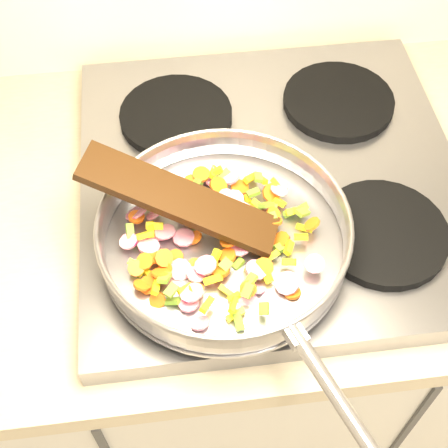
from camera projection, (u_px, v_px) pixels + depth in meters
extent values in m
cube|color=#939399|center=(271.00, 181.00, 1.00)|extent=(0.60, 0.60, 0.04)
cylinder|color=black|center=(192.00, 253.00, 0.89)|extent=(0.19, 0.19, 0.02)
cylinder|color=black|center=(383.00, 233.00, 0.91)|extent=(0.19, 0.19, 0.02)
cylinder|color=black|center=(176.00, 115.00, 1.05)|extent=(0.19, 0.19, 0.02)
cylinder|color=black|center=(338.00, 101.00, 1.07)|extent=(0.19, 0.19, 0.02)
cylinder|color=#9E9EA5|center=(224.00, 244.00, 0.88)|extent=(0.35, 0.35, 0.01)
torus|color=#9E9EA5|center=(224.00, 232.00, 0.86)|extent=(0.39, 0.39, 0.05)
torus|color=#9E9EA5|center=(224.00, 222.00, 0.84)|extent=(0.35, 0.35, 0.01)
cylinder|color=#9E9EA5|center=(335.00, 395.00, 0.71)|extent=(0.08, 0.18, 0.02)
cube|color=#9E9EA5|center=(295.00, 335.00, 0.75)|extent=(0.03, 0.04, 0.02)
cylinder|color=#D45713|center=(164.00, 271.00, 0.84)|extent=(0.03, 0.04, 0.03)
cube|color=olive|center=(253.00, 193.00, 0.91)|extent=(0.02, 0.02, 0.01)
cylinder|color=#D45713|center=(292.00, 293.00, 0.83)|extent=(0.03, 0.03, 0.01)
cylinder|color=#C4134E|center=(185.00, 205.00, 0.89)|extent=(0.03, 0.03, 0.01)
cube|color=yellow|center=(272.00, 256.00, 0.85)|extent=(0.02, 0.02, 0.02)
cylinder|color=#D45713|center=(136.00, 217.00, 0.89)|extent=(0.03, 0.03, 0.01)
cube|color=yellow|center=(233.00, 305.00, 0.80)|extent=(0.02, 0.03, 0.02)
cylinder|color=#D45713|center=(274.00, 214.00, 0.88)|extent=(0.03, 0.03, 0.02)
cylinder|color=#C4134E|center=(240.00, 240.00, 0.87)|extent=(0.03, 0.03, 0.02)
cube|color=yellow|center=(185.00, 289.00, 0.82)|extent=(0.02, 0.02, 0.01)
cylinder|color=#C4134E|center=(136.00, 213.00, 0.89)|extent=(0.04, 0.04, 0.03)
cylinder|color=#D45713|center=(248.00, 289.00, 0.82)|extent=(0.03, 0.03, 0.02)
cylinder|color=#C4134E|center=(226.00, 197.00, 0.91)|extent=(0.03, 0.03, 0.01)
cube|color=yellow|center=(149.00, 197.00, 0.90)|extent=(0.03, 0.02, 0.02)
cube|color=yellow|center=(280.00, 202.00, 0.91)|extent=(0.02, 0.02, 0.01)
cube|color=olive|center=(302.00, 212.00, 0.89)|extent=(0.02, 0.02, 0.01)
cylinder|color=#D45713|center=(221.00, 270.00, 0.84)|extent=(0.03, 0.03, 0.01)
cylinder|color=#C4134E|center=(208.00, 172.00, 0.95)|extent=(0.05, 0.04, 0.02)
cylinder|color=#D45713|center=(148.00, 285.00, 0.83)|extent=(0.03, 0.03, 0.02)
cube|color=olive|center=(273.00, 210.00, 0.90)|extent=(0.02, 0.02, 0.01)
cube|color=olive|center=(290.00, 213.00, 0.90)|extent=(0.02, 0.01, 0.02)
cylinder|color=#C4134E|center=(189.00, 303.00, 0.81)|extent=(0.04, 0.04, 0.01)
cube|color=yellow|center=(228.00, 236.00, 0.86)|extent=(0.02, 0.02, 0.01)
cylinder|color=#C4134E|center=(149.00, 246.00, 0.86)|extent=(0.04, 0.04, 0.01)
cube|color=yellow|center=(226.00, 291.00, 0.82)|extent=(0.02, 0.02, 0.01)
cylinder|color=#C4134E|center=(154.00, 214.00, 0.89)|extent=(0.02, 0.03, 0.02)
cylinder|color=#D45713|center=(235.00, 228.00, 0.87)|extent=(0.04, 0.04, 0.02)
cylinder|color=#D45713|center=(272.00, 194.00, 0.93)|extent=(0.03, 0.03, 0.02)
cylinder|color=#C4134E|center=(287.00, 283.00, 0.83)|extent=(0.04, 0.05, 0.02)
cube|color=olive|center=(201.00, 178.00, 0.93)|extent=(0.02, 0.03, 0.01)
cylinder|color=#C4134E|center=(253.00, 287.00, 0.84)|extent=(0.04, 0.04, 0.03)
cube|color=yellow|center=(267.00, 277.00, 0.83)|extent=(0.02, 0.02, 0.02)
cube|color=yellow|center=(137.00, 271.00, 0.84)|extent=(0.02, 0.02, 0.01)
cylinder|color=#D45713|center=(155.00, 278.00, 0.83)|extent=(0.02, 0.02, 0.02)
cube|color=olive|center=(164.00, 278.00, 0.82)|extent=(0.02, 0.03, 0.02)
cylinder|color=#D45713|center=(158.00, 300.00, 0.82)|extent=(0.03, 0.03, 0.02)
cylinder|color=#C4134E|center=(210.00, 180.00, 0.94)|extent=(0.03, 0.04, 0.02)
cylinder|color=#C4134E|center=(263.00, 211.00, 0.91)|extent=(0.03, 0.04, 0.02)
cube|color=yellow|center=(145.00, 235.00, 0.86)|extent=(0.02, 0.02, 0.01)
cylinder|color=#D45713|center=(248.00, 204.00, 0.91)|extent=(0.03, 0.03, 0.02)
cube|color=yellow|center=(250.00, 178.00, 0.93)|extent=(0.03, 0.02, 0.02)
cylinder|color=#D45713|center=(142.00, 285.00, 0.83)|extent=(0.03, 0.03, 0.02)
cube|color=olive|center=(264.00, 309.00, 0.80)|extent=(0.02, 0.02, 0.02)
cylinder|color=#D45713|center=(274.00, 221.00, 0.88)|extent=(0.04, 0.03, 0.02)
cylinder|color=#D45713|center=(191.00, 182.00, 0.92)|extent=(0.03, 0.03, 0.01)
cube|color=yellow|center=(156.00, 287.00, 0.82)|extent=(0.02, 0.03, 0.02)
cube|color=yellow|center=(183.00, 204.00, 0.89)|extent=(0.02, 0.02, 0.01)
cube|color=yellow|center=(304.00, 228.00, 0.89)|extent=(0.02, 0.02, 0.02)
cube|color=olive|center=(192.00, 211.00, 0.90)|extent=(0.02, 0.02, 0.01)
cylinder|color=#C4134E|center=(189.00, 181.00, 0.94)|extent=(0.04, 0.04, 0.00)
cube|color=olive|center=(195.00, 184.00, 0.91)|extent=(0.02, 0.02, 0.02)
cube|color=olive|center=(225.00, 265.00, 0.84)|extent=(0.02, 0.02, 0.01)
cylinder|color=#C4134E|center=(216.00, 221.00, 0.90)|extent=(0.05, 0.05, 0.01)
cylinder|color=#D45713|center=(218.00, 185.00, 0.92)|extent=(0.04, 0.04, 0.02)
cylinder|color=#D45713|center=(195.00, 265.00, 0.85)|extent=(0.02, 0.02, 0.02)
cube|color=yellow|center=(213.00, 279.00, 0.83)|extent=(0.03, 0.01, 0.02)
cylinder|color=#C4134E|center=(248.00, 302.00, 0.82)|extent=(0.04, 0.03, 0.02)
cube|color=yellow|center=(213.00, 172.00, 0.93)|extent=(0.01, 0.03, 0.01)
cylinder|color=#C4134E|center=(241.00, 247.00, 0.86)|extent=(0.03, 0.03, 0.01)
cube|color=yellow|center=(248.00, 202.00, 0.92)|extent=(0.01, 0.02, 0.01)
cube|color=yellow|center=(137.00, 265.00, 0.84)|extent=(0.03, 0.02, 0.02)
cylinder|color=#C4134E|center=(280.00, 187.00, 0.94)|extent=(0.03, 0.03, 0.02)
cube|color=yellow|center=(216.00, 171.00, 0.93)|extent=(0.02, 0.01, 0.02)
cube|color=olive|center=(251.00, 280.00, 0.82)|extent=(0.02, 0.02, 0.01)
cylinder|color=#D45713|center=(212.00, 219.00, 0.90)|extent=(0.03, 0.03, 0.01)
cube|color=yellow|center=(262.00, 180.00, 0.93)|extent=(0.02, 0.02, 0.01)
cylinder|color=#D45713|center=(195.00, 237.00, 0.87)|extent=(0.03, 0.03, 0.02)
cylinder|color=#C4134E|center=(196.00, 275.00, 0.84)|extent=(0.04, 0.04, 0.02)
cylinder|color=#D45713|center=(161.00, 273.00, 0.83)|extent=(0.03, 0.03, 0.02)
cube|color=yellow|center=(155.00, 226.00, 0.87)|extent=(0.03, 0.02, 0.01)
cube|color=yellow|center=(235.00, 315.00, 0.81)|extent=(0.03, 0.02, 0.01)
cylinder|color=#D45713|center=(136.00, 268.00, 0.84)|extent=(0.03, 0.03, 0.02)
cube|color=olive|center=(222.00, 203.00, 0.89)|extent=(0.02, 0.02, 0.01)
cylinder|color=#D45713|center=(154.00, 258.00, 0.85)|extent=(0.03, 0.03, 0.01)
cylinder|color=#C4134E|center=(205.00, 265.00, 0.83)|extent=(0.04, 0.04, 0.01)
cylinder|color=#C4134E|center=(173.00, 188.00, 0.92)|extent=(0.03, 0.03, 0.01)
cylinder|color=#D45713|center=(264.00, 267.00, 0.84)|extent=(0.03, 0.03, 0.02)
cylinder|color=#D45713|center=(164.00, 258.00, 0.84)|extent=(0.03, 0.03, 0.02)
cube|color=olive|center=(266.00, 205.00, 0.89)|extent=(0.02, 0.02, 0.02)
cylinder|color=#C4134E|center=(165.00, 232.00, 0.87)|extent=(0.04, 0.04, 0.01)
cube|color=yellow|center=(194.00, 212.00, 0.88)|extent=(0.02, 0.02, 0.02)
cube|color=yellow|center=(240.00, 235.00, 0.88)|extent=(0.02, 0.01, 0.01)
cylinder|color=#D45713|center=(145.00, 261.00, 0.84)|extent=(0.03, 0.03, 0.02)
cylinder|color=#C4134E|center=(129.00, 241.00, 0.86)|extent=(0.04, 0.04, 0.01)
cylinder|color=#C4134E|center=(192.00, 293.00, 0.81)|extent=(0.05, 0.05, 0.01)
cube|color=olive|center=(130.00, 231.00, 0.87)|extent=(0.01, 0.02, 0.02)
cube|color=olive|center=(258.00, 177.00, 0.92)|extent=(0.01, 0.02, 0.01)
cylinder|color=#C4134E|center=(256.00, 270.00, 0.83)|extent=(0.04, 0.04, 0.02)
cylinder|color=#D45713|center=(229.00, 241.00, 0.86)|extent=(0.03, 0.03, 0.01)
cube|color=yellow|center=(149.00, 275.00, 0.84)|extent=(0.02, 0.02, 0.01)
cube|color=olive|center=(271.00, 217.00, 0.88)|extent=(0.02, 0.02, 0.01)
cylinder|color=#C4134E|center=(160.00, 233.00, 0.88)|extent=(0.05, 0.05, 0.02)
cube|color=olive|center=(239.00, 264.00, 0.86)|extent=(0.02, 0.02, 0.01)
cube|color=yellow|center=(207.00, 305.00, 0.80)|extent=(0.02, 0.03, 0.02)
cylinder|color=#C4134E|center=(279.00, 190.00, 0.91)|extent=(0.03, 0.03, 0.02)
cube|color=olive|center=(248.00, 291.00, 0.81)|extent=(0.02, 0.02, 0.01)
cylinder|color=#D45713|center=(240.00, 187.00, 0.93)|extent=(0.04, 0.04, 0.01)
cylinder|color=#D45713|center=(312.00, 224.00, 0.87)|extent=(0.03, 0.03, 0.03)
cylinder|color=#C4134E|center=(315.00, 264.00, 0.83)|extent=(0.04, 0.04, 0.02)
cylinder|color=#C4134E|center=(162.00, 183.00, 0.92)|extent=(0.04, 0.04, 0.04)
cylinder|color=#D45713|center=(272.00, 193.00, 0.91)|extent=(0.04, 0.04, 0.03)
cylinder|color=#D45713|center=(256.00, 236.00, 0.86)|extent=(0.03, 0.03, 0.01)
cylinder|color=#D45713|center=(201.00, 174.00, 0.92)|extent=(0.03, 0.03, 0.01)
cube|color=olive|center=(282.00, 247.00, 0.87)|extent=(0.03, 0.02, 0.01)
cube|color=yellow|center=(251.00, 271.00, 0.85)|extent=(0.02, 0.02, 0.01)
cylinder|color=#D45713|center=(176.00, 257.00, 0.85)|extent=(0.03, 0.03, 0.02)
cube|color=yellow|center=(234.00, 297.00, 0.82)|extent=(0.02, 0.02, 0.01)
cube|color=yellow|center=(225.00, 234.00, 0.88)|extent=(0.01, 0.02, 0.01)
cube|color=yellow|center=(257.00, 205.00, 0.91)|extent=(0.02, 0.02, 0.02)
cube|color=yellow|center=(295.00, 211.00, 0.89)|extent=(0.03, 0.01, 0.01)
cube|color=yellow|center=(289.00, 248.00, 0.86)|extent=(0.02, 0.02, 0.01)
cube|color=olive|center=(232.00, 197.00, 0.91)|extent=(0.02, 0.02, 0.01)
cube|color=olive|center=(173.00, 301.00, 0.82)|extent=(0.02, 0.02, 0.02)
cylinder|color=#C4134E|center=(205.00, 172.00, 0.94)|extent=(0.04, 0.04, 0.02)
cube|color=olive|center=(224.00, 175.00, 0.93)|extent=(0.03, 0.02, 0.02)
cube|color=yellow|center=(215.00, 257.00, 0.85)|extent=(0.02, 0.02, 0.02)
cylinder|color=#D45713|center=(235.00, 243.00, 0.88)|extent=(0.03, 0.03, 0.02)
cube|color=olive|center=(158.00, 204.00, 0.89)|extent=(0.02, 0.02, 0.02)
cube|color=yellow|center=(289.00, 262.00, 0.84)|extent=(0.02, 0.02, 0.02)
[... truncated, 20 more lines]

